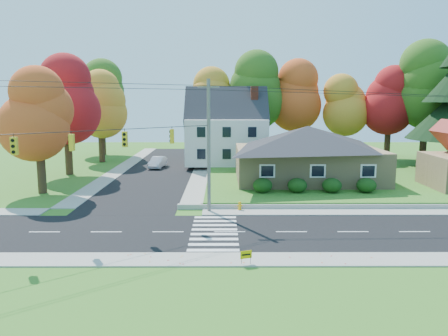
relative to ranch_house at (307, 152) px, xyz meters
The scene contains 23 objects.
ground 18.18m from the ranch_house, 116.57° to the right, with size 120.00×120.00×0.00m, color #3D7923.
road_main 18.18m from the ranch_house, 116.57° to the right, with size 90.00×8.00×0.02m, color black.
road_cross 19.15m from the ranch_house, 147.99° to the left, with size 8.00×44.00×0.02m, color black.
sidewalk_north 13.98m from the ranch_house, 126.03° to the right, with size 90.00×2.00×0.08m, color #9C9A90.
sidewalk_south 22.70m from the ranch_house, 110.85° to the right, with size 90.00×2.00×0.08m, color #9C9A90.
lawn 7.69m from the ranch_house, 45.00° to the left, with size 30.00×30.00×0.50m, color #3D7923.
ranch_house is the anchor object (origin of this frame).
colonial_house 14.46m from the ranch_house, 123.55° to the left, with size 10.40×8.40×9.60m.
hedge_row 6.57m from the ranch_house, 94.61° to the right, with size 10.70×1.70×1.27m.
traffic_infrastructure 16.87m from the ranch_house, 119.09° to the right, with size 38.10×10.66×10.00m.
tree_lot_0 21.20m from the ranch_house, 119.05° to the left, with size 6.72×6.72×12.51m.
tree_lot_1 18.58m from the ranch_house, 103.24° to the left, with size 7.84×7.84×14.60m.
tree_lot_2 18.99m from the ranch_house, 83.66° to the left, with size 7.28×7.28×13.56m.
tree_lot_3 19.29m from the ranch_house, 64.80° to the left, with size 6.16×6.16×11.47m.
tree_lot_4 21.85m from the ranch_house, 48.81° to the left, with size 6.72×6.72×12.51m.
tree_lot_5 23.85m from the ranch_house, 37.87° to the left, with size 8.40×8.40×15.64m.
tree_west_0 25.61m from the ranch_house, behind, with size 6.16×6.16×11.47m.
tree_west_1 27.18m from the ranch_house, 167.01° to the left, with size 7.28×7.28×13.56m.
tree_west_2 30.03m from the ranch_house, 147.38° to the left, with size 6.72×6.72×12.51m.
tree_west_3 36.60m from the ranch_house, 138.37° to the left, with size 7.84×7.84×14.60m.
white_car 19.96m from the ranch_house, 147.05° to the left, with size 1.45×4.16×1.37m, color #B8B7C5.
fire_hydrant 13.03m from the ranch_house, 124.22° to the right, with size 0.43×0.33×0.74m.
yard_sign 23.05m from the ranch_house, 108.46° to the right, with size 0.61×0.23×0.79m.
Camera 1 is at (-0.44, -27.25, 8.51)m, focal length 35.00 mm.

